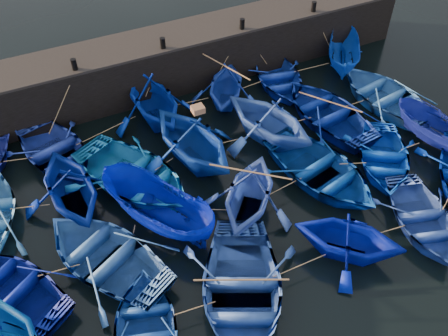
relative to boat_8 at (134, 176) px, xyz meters
name	(u,v)px	position (x,y,z in m)	size (l,w,h in m)	color
ground	(262,237)	(3.37, -4.41, -0.59)	(120.00, 120.00, 0.00)	black
quay_wall	(159,64)	(3.37, 6.09, 0.66)	(26.00, 2.50, 2.50)	black
quay_top	(156,40)	(3.37, 6.09, 1.97)	(26.00, 2.50, 0.12)	black
bollard_1	(74,64)	(-0.63, 5.19, 2.28)	(0.24, 0.24, 0.50)	black
bollard_2	(163,43)	(3.37, 5.19, 2.28)	(0.24, 0.24, 0.50)	black
bollard_3	(242,24)	(7.37, 5.19, 2.28)	(0.24, 0.24, 0.50)	black
bollard_4	(314,7)	(11.37, 5.19, 2.28)	(0.24, 0.24, 0.50)	black
boat_1	(55,152)	(-2.49, 2.85, -0.08)	(3.48, 4.86, 1.01)	navy
boat_2	(153,100)	(2.16, 3.60, 0.60)	(3.88, 4.50, 2.37)	#022396
boat_3	(226,85)	(5.67, 3.44, 0.41)	(3.26, 3.78, 1.99)	#1738B9
boat_4	(278,78)	(8.62, 3.56, -0.12)	(3.21, 4.49, 0.93)	navy
boat_5	(344,55)	(12.40, 3.47, 0.23)	(1.59, 4.22, 1.63)	#093EBC
boat_7	(70,186)	(-2.39, -0.01, 0.55)	(3.73, 4.32, 2.28)	navy
boat_8	(134,176)	(0.00, 0.00, 0.00)	(4.04, 5.65, 1.17)	blue
boat_9	(192,139)	(2.69, 0.35, 0.69)	(4.17, 4.84, 2.55)	navy
boat_10	(269,119)	(6.17, 0.20, 0.61)	(3.93, 4.56, 2.40)	#294FAE
boat_11	(328,112)	(9.24, 0.15, -0.04)	(3.75, 5.24, 1.09)	navy
boat_12	(384,94)	(12.41, 0.16, -0.05)	(3.68, 5.14, 1.07)	blue
boat_13	(10,288)	(-5.19, -3.00, -0.11)	(3.28, 4.59, 0.95)	#010F77
boat_14	(106,255)	(-2.03, -3.13, -0.04)	(3.75, 5.25, 1.09)	#275594
boat_15	(158,210)	(0.18, -2.32, 0.35)	(1.82, 4.83, 1.87)	#00109C
boat_16	(249,193)	(3.49, -3.11, 0.48)	(3.50, 4.06, 2.14)	blue
boat_17	(321,171)	(6.86, -2.88, -0.03)	(3.84, 5.37, 1.11)	navy
boat_18	(383,158)	(9.67, -3.28, -0.13)	(3.13, 4.37, 0.91)	#053CD2
boat_19	(437,133)	(12.44, -3.27, 0.20)	(1.54, 4.09, 1.58)	navy
boat_21	(147,329)	(-1.65, -6.23, -0.15)	(2.99, 4.18, 0.87)	navy
boat_22	(241,290)	(1.51, -6.36, -0.01)	(4.00, 5.59, 1.16)	#274C97
boat_23	(349,237)	(5.66, -6.35, 0.41)	(3.28, 3.80, 2.00)	#000F9C
boat_24	(423,219)	(8.93, -6.52, -0.13)	(3.13, 4.37, 0.91)	#28499D
wooden_crate	(198,109)	(2.99, 0.35, 2.09)	(0.48, 0.42, 0.26)	#8C5F3D
mooring_ropes	(205,137)	(3.36, 0.63, 0.29)	(18.17, 11.66, 2.10)	tan
loose_oars	(264,143)	(4.98, -1.47, 1.04)	(9.98, 11.88, 1.11)	#99724C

